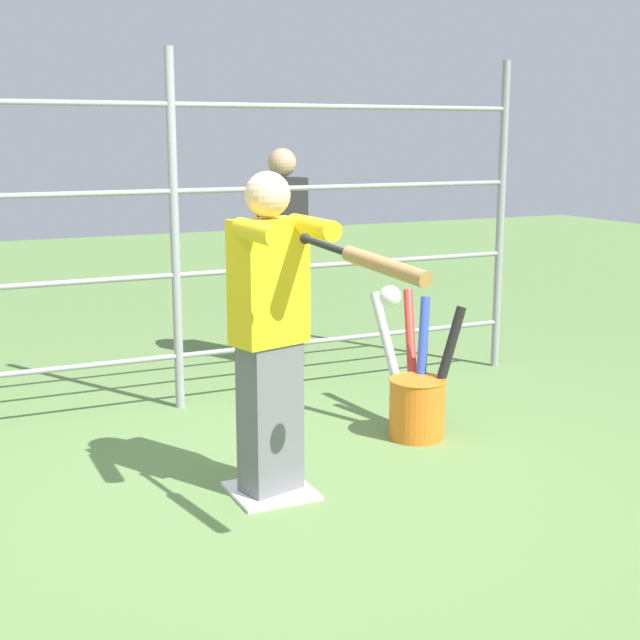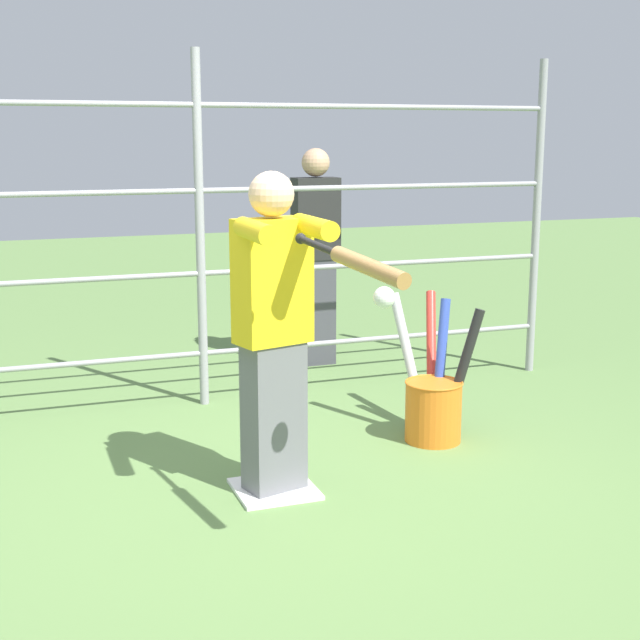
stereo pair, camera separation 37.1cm
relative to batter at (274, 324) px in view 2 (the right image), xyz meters
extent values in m
plane|color=#608447|center=(0.00, -0.02, -0.87)|extent=(24.00, 24.00, 0.00)
cube|color=white|center=(0.00, -0.02, -0.86)|extent=(0.40, 0.40, 0.02)
cylinder|color=#939399|center=(-2.54, -1.62, 0.28)|extent=(0.06, 0.06, 2.31)
cylinder|color=#939399|center=(0.00, -1.62, 0.28)|extent=(0.06, 0.06, 2.31)
cylinder|color=#939399|center=(0.00, -1.62, -0.52)|extent=(5.08, 0.04, 0.04)
cylinder|color=#939399|center=(0.00, -1.62, 0.02)|extent=(5.08, 0.04, 0.04)
cylinder|color=#939399|center=(0.00, -1.62, 0.55)|extent=(5.08, 0.04, 0.04)
cylinder|color=#939399|center=(0.00, -1.62, 1.09)|extent=(5.08, 0.04, 0.04)
cube|color=slate|center=(0.00, -0.02, -0.48)|extent=(0.32, 0.25, 0.78)
cube|color=yellow|center=(0.00, -0.02, 0.21)|extent=(0.39, 0.29, 0.61)
sphere|color=beige|center=(0.00, -0.02, 0.63)|extent=(0.22, 0.22, 0.22)
cylinder|color=yellow|center=(-0.15, 0.16, 0.48)|extent=(0.09, 0.43, 0.09)
cylinder|color=yellow|center=(0.15, 0.24, 0.48)|extent=(0.09, 0.43, 0.09)
sphere|color=black|center=(0.00, 0.41, 0.46)|extent=(0.05, 0.05, 0.05)
cylinder|color=black|center=(-0.02, 0.57, 0.45)|extent=(0.08, 0.32, 0.06)
cylinder|color=#B27F42|center=(-0.09, 0.97, 0.41)|extent=(0.14, 0.49, 0.11)
sphere|color=white|center=(-0.30, 0.63, 0.22)|extent=(0.10, 0.10, 0.10)
cylinder|color=orange|center=(-1.10, -0.42, -0.69)|extent=(0.33, 0.33, 0.36)
torus|color=orange|center=(-1.10, -0.42, -0.51)|extent=(0.34, 0.34, 0.01)
cylinder|color=#B2B2B7|center=(-1.05, -0.64, -0.44)|extent=(0.15, 0.38, 0.81)
cylinder|color=black|center=(-1.27, -0.40, -0.46)|extent=(0.27, 0.09, 0.76)
cylinder|color=red|center=(-1.23, -0.70, -0.45)|extent=(0.27, 0.51, 0.79)
cylinder|color=#334CB2|center=(-1.21, -0.56, -0.45)|extent=(0.22, 0.24, 0.78)
cube|color=#3F3F47|center=(-1.07, -2.38, -0.45)|extent=(0.28, 0.17, 0.83)
cube|color=black|center=(-1.07, -2.38, 0.27)|extent=(0.35, 0.19, 0.62)
sphere|color=tan|center=(-1.07, -2.38, 0.70)|extent=(0.21, 0.21, 0.21)
camera|label=1|loc=(1.58, 3.92, 0.91)|focal=50.00mm
camera|label=2|loc=(1.24, 4.06, 0.91)|focal=50.00mm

